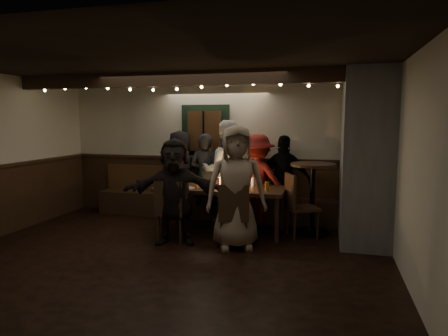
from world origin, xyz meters
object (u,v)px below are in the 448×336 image
(person_d, at_px, (258,180))
(person_g, at_px, (236,187))
(dining_table, at_px, (221,191))
(person_e, at_px, (284,180))
(person_f, at_px, (175,191))
(chair_near_right, at_px, (234,212))
(person_c, at_px, (226,172))
(person_a, at_px, (180,175))
(chair_near_left, at_px, (171,208))
(high_top, at_px, (312,189))
(person_b, at_px, (205,177))
(chair_end, at_px, (297,202))

(person_d, bearing_deg, person_g, 94.03)
(dining_table, height_order, person_e, person_e)
(dining_table, distance_m, person_f, 0.94)
(chair_near_right, relative_size, person_c, 0.52)
(person_a, bearing_deg, chair_near_right, 126.30)
(person_e, bearing_deg, person_c, 9.17)
(chair_near_left, xyz_separation_m, person_c, (0.50, 1.44, 0.39))
(high_top, xyz_separation_m, person_g, (-1.04, -1.05, 0.16))
(chair_near_right, bearing_deg, person_a, 132.41)
(chair_near_right, distance_m, person_f, 0.96)
(person_a, xyz_separation_m, person_e, (1.96, 0.01, -0.03))
(person_d, bearing_deg, person_a, 3.85)
(chair_near_left, xyz_separation_m, person_f, (0.08, -0.02, 0.26))
(person_a, relative_size, person_b, 1.03)
(high_top, relative_size, person_c, 0.63)
(chair_end, bearing_deg, chair_near_left, -157.43)
(person_b, distance_m, person_e, 1.44)
(dining_table, bearing_deg, person_b, 125.90)
(chair_near_left, distance_m, person_g, 1.07)
(chair_end, bearing_deg, person_f, -156.10)
(chair_end, distance_m, person_a, 2.38)
(person_a, xyz_separation_m, person_f, (0.50, -1.52, -0.03))
(chair_near_left, relative_size, person_d, 0.60)
(person_c, xyz_separation_m, person_d, (0.59, -0.02, -0.12))
(dining_table, relative_size, person_e, 1.33)
(high_top, relative_size, person_d, 0.72)
(high_top, distance_m, person_e, 0.68)
(dining_table, height_order, high_top, high_top)
(dining_table, relative_size, chair_near_left, 2.21)
(high_top, bearing_deg, chair_near_right, -133.19)
(person_b, xyz_separation_m, person_g, (0.91, -1.42, 0.09))
(chair_end, bearing_deg, chair_near_right, -135.28)
(high_top, relative_size, person_g, 0.65)
(chair_near_right, xyz_separation_m, person_d, (0.08, 1.48, 0.27))
(dining_table, distance_m, person_a, 1.24)
(person_d, bearing_deg, high_top, 166.65)
(chair_near_left, relative_size, person_e, 0.60)
(dining_table, distance_m, chair_near_left, 0.98)
(chair_end, height_order, person_b, person_b)
(person_a, bearing_deg, chair_end, 155.63)
(chair_end, distance_m, person_b, 1.87)
(person_c, distance_m, person_g, 1.51)
(high_top, bearing_deg, person_g, -134.80)
(person_c, distance_m, person_f, 1.52)
(person_f, bearing_deg, person_a, 94.37)
(chair_end, height_order, person_c, person_c)
(chair_near_left, distance_m, person_a, 1.59)
(person_c, height_order, person_g, person_c)
(chair_near_right, xyz_separation_m, person_g, (0.01, 0.07, 0.36))
(high_top, relative_size, person_b, 0.72)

